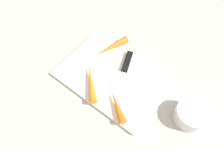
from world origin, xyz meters
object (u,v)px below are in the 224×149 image
at_px(knife, 126,64).
at_px(carrot_shortest, 117,107).
at_px(cutting_board, 112,75).
at_px(small_bowl, 191,115).
at_px(carrot_medium, 112,47).
at_px(carrot_longest, 91,81).

relative_size(knife, carrot_shortest, 1.81).
bearing_deg(cutting_board, small_bowl, -175.07).
bearing_deg(knife, small_bowl, 61.21).
bearing_deg(cutting_board, carrot_medium, -52.98).
relative_size(knife, carrot_longest, 1.25).
bearing_deg(small_bowl, carrot_medium, -10.80).
height_order(cutting_board, knife, knife).
bearing_deg(knife, cutting_board, -36.03).
relative_size(carrot_shortest, carrot_longest, 0.69).
bearing_deg(carrot_medium, carrot_longest, 30.00).
height_order(cutting_board, carrot_longest, carrot_longest).
distance_m(carrot_medium, small_bowl, 0.36).
height_order(knife, carrot_shortest, carrot_shortest).
xyz_separation_m(cutting_board, carrot_longest, (0.03, 0.07, 0.02)).
distance_m(cutting_board, carrot_shortest, 0.13).
bearing_deg(carrot_longest, knife, -67.98).
bearing_deg(carrot_shortest, knife, -30.37).
height_order(carrot_shortest, carrot_longest, same).
bearing_deg(carrot_shortest, carrot_longest, 25.10).
bearing_deg(knife, carrot_longest, -41.68).
xyz_separation_m(carrot_medium, carrot_shortest, (-0.16, 0.18, -0.00)).
bearing_deg(cutting_board, carrot_shortest, 134.93).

